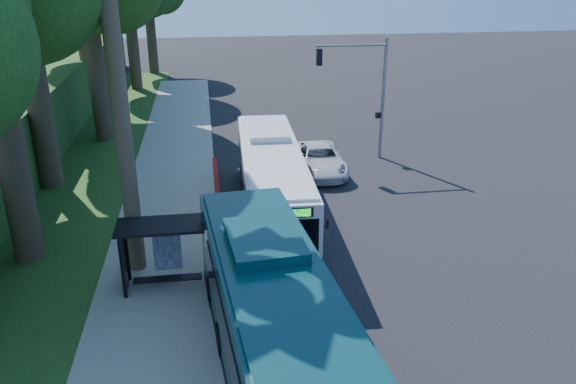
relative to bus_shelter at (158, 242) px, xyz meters
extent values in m
plane|color=black|center=(7.26, 2.86, -1.81)|extent=(140.00, 140.00, 0.00)
cube|color=gray|center=(-0.04, 2.86, -1.75)|extent=(4.50, 70.00, 0.12)
cube|color=maroon|center=(2.26, -1.14, -1.74)|extent=(0.25, 30.00, 0.13)
cube|color=#234719|center=(-5.74, 7.86, -1.78)|extent=(8.00, 70.00, 0.06)
cube|color=black|center=(0.26, -0.14, 0.69)|extent=(3.20, 1.50, 0.10)
cube|color=black|center=(-1.19, -0.14, -0.61)|extent=(0.06, 1.30, 2.20)
cube|color=navy|center=(0.26, 0.56, -0.56)|extent=(1.00, 0.12, 1.70)
cube|color=black|center=(0.26, -0.24, -1.36)|extent=(2.40, 0.40, 0.06)
cube|color=black|center=(-1.14, 0.46, -0.61)|extent=(0.08, 0.08, 2.40)
cube|color=black|center=(1.66, 0.46, -0.61)|extent=(0.08, 0.08, 2.40)
cube|color=black|center=(-1.14, -0.74, -0.61)|extent=(0.08, 0.08, 2.40)
cube|color=black|center=(1.66, -0.74, -0.61)|extent=(0.08, 0.08, 2.40)
cylinder|color=gray|center=(1.86, -2.14, -0.31)|extent=(0.06, 0.06, 3.00)
cube|color=white|center=(1.86, -2.14, 1.09)|extent=(0.35, 0.04, 0.55)
cylinder|color=gray|center=(12.06, 12.86, 1.69)|extent=(0.20, 0.20, 7.00)
cylinder|color=gray|center=(10.06, 12.86, 4.79)|extent=(4.00, 0.14, 0.14)
cube|color=black|center=(8.26, 12.86, 4.19)|extent=(0.30, 0.30, 0.90)
cube|color=black|center=(11.81, 12.86, 0.79)|extent=(0.25, 0.25, 0.35)
cylinder|color=#4C3F2D|center=(-0.94, 1.36, 4.69)|extent=(0.60, 0.60, 13.00)
cylinder|color=#382B1E|center=(-5.24, 2.86, 3.44)|extent=(1.10, 1.10, 10.50)
cylinder|color=#382B1E|center=(-6.24, 10.86, 4.14)|extent=(1.18, 1.18, 11.90)
cylinder|color=#382B1E|center=(-4.74, 18.86, 3.09)|extent=(1.06, 1.06, 9.80)
cylinder|color=#382B1E|center=(-6.74, 26.86, 3.79)|extent=(1.14, 1.14, 11.20)
cylinder|color=#382B1E|center=(-4.24, 34.86, 2.74)|extent=(1.02, 1.02, 9.10)
cylinder|color=#382B1E|center=(-3.24, 42.86, 2.39)|extent=(0.98, 0.98, 8.40)
cube|color=silver|center=(4.66, 5.23, -0.02)|extent=(2.99, 12.16, 2.87)
cube|color=black|center=(4.66, 5.23, -1.50)|extent=(3.02, 12.22, 0.35)
cube|color=black|center=(4.67, 5.74, 0.26)|extent=(2.96, 9.50, 1.11)
cube|color=black|center=(4.44, -0.75, 0.21)|extent=(2.26, 0.20, 1.41)
cube|color=black|center=(4.87, 11.22, 0.31)|extent=(2.06, 0.19, 1.01)
cube|color=#19E533|center=(4.44, -0.76, 1.16)|extent=(1.67, 0.16, 0.28)
cube|color=silver|center=(4.66, 5.23, 1.46)|extent=(2.77, 11.55, 0.12)
cube|color=silver|center=(4.73, 7.25, 1.63)|extent=(1.88, 2.58, 0.35)
cylinder|color=black|center=(3.36, 1.42, -1.30)|extent=(0.34, 1.02, 1.01)
cylinder|color=black|center=(5.68, 1.33, -1.30)|extent=(0.34, 1.02, 1.01)
cylinder|color=black|center=(3.66, 9.86, -1.30)|extent=(0.34, 1.02, 1.01)
cylinder|color=black|center=(5.98, 9.78, -1.30)|extent=(0.34, 1.02, 1.01)
cube|color=#0A3237|center=(3.52, -6.38, 0.13)|extent=(3.95, 13.32, 3.12)
cube|color=black|center=(3.47, -5.84, 0.44)|extent=(3.76, 10.45, 1.20)
cube|color=black|center=(2.94, 0.10, 0.49)|extent=(2.23, 0.33, 1.09)
cube|color=#0A3237|center=(3.52, -6.38, 1.75)|extent=(3.67, 12.64, 0.13)
cube|color=#0A3237|center=(3.32, -4.20, 1.93)|extent=(2.19, 2.90, 0.38)
cylinder|color=black|center=(1.82, -1.53, -1.26)|extent=(0.42, 1.12, 1.09)
cylinder|color=black|center=(4.33, -1.30, -1.26)|extent=(0.42, 1.12, 1.09)
imported|color=silver|center=(7.98, 10.87, -1.05)|extent=(2.61, 5.47, 1.51)
camera|label=1|loc=(1.95, -17.93, 9.07)|focal=35.00mm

